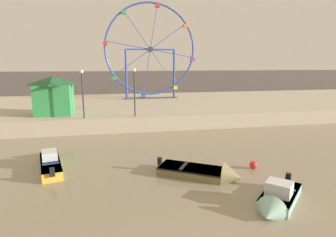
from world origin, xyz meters
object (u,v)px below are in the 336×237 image
Objects in this scene: promenade_lamp_far at (134,85)px; ferris_wheel_blue_frame at (150,51)px; motorboat_seafoam at (277,200)px; carnival_booth_green_kiosk at (54,95)px; mooring_buoy_orange at (253,165)px; promenade_lamp_near at (82,87)px; motorboat_olive_wood at (208,173)px; motorboat_mustard_yellow at (50,160)px.

ferris_wheel_blue_frame is at bearing 75.83° from promenade_lamp_far.
motorboat_seafoam is 1.01× the size of carnival_booth_green_kiosk.
promenade_lamp_far is at bearing 119.28° from mooring_buoy_orange.
promenade_lamp_far is at bearing 0.69° from promenade_lamp_near.
promenade_lamp_far is at bearing 136.44° from motorboat_olive_wood.
promenade_lamp_far is at bearing -50.12° from motorboat_mustard_yellow.
carnival_booth_green_kiosk is at bearing 158.17° from motorboat_olive_wood.
promenade_lamp_far reaches higher than promenade_lamp_near.
mooring_buoy_orange is at bearing -60.72° from promenade_lamp_far.
motorboat_olive_wood is (8.64, -3.54, -0.09)m from motorboat_mustard_yellow.
promenade_lamp_near is (-9.12, 14.80, 3.72)m from motorboat_seafoam.
motorboat_mustard_yellow is 1.24× the size of promenade_lamp_far.
ferris_wheel_blue_frame reaches higher than mooring_buoy_orange.
motorboat_mustard_yellow is 23.37m from ferris_wheel_blue_frame.
motorboat_mustard_yellow is 8.65m from promenade_lamp_near.
motorboat_mustard_yellow is 9.34m from motorboat_olive_wood.
ferris_wheel_blue_frame reaches higher than motorboat_mustard_yellow.
ferris_wheel_blue_frame is 2.97× the size of promenade_lamp_near.
motorboat_seafoam is 0.29× the size of ferris_wheel_blue_frame.
promenade_lamp_near is at bearing -23.73° from motorboat_mustard_yellow.
mooring_buoy_orange is (11.68, -2.82, -0.11)m from motorboat_mustard_yellow.
promenade_lamp_far is (4.37, 0.05, 0.06)m from promenade_lamp_near.
motorboat_mustard_yellow is 1.50× the size of carnival_booth_green_kiosk.
promenade_lamp_far is (-4.75, 14.85, 3.79)m from motorboat_seafoam.
motorboat_mustard_yellow is 1.27× the size of promenade_lamp_near.
carnival_booth_green_kiosk is (-11.91, 17.35, 2.86)m from motorboat_seafoam.
promenade_lamp_near reaches higher than motorboat_mustard_yellow.
mooring_buoy_orange is (1.18, 4.28, -0.08)m from motorboat_seafoam.
mooring_buoy_orange is at bearing -44.27° from carnival_booth_green_kiosk.
ferris_wheel_blue_frame reaches higher than carnival_booth_green_kiosk.
motorboat_seafoam is 0.67× the size of motorboat_mustard_yellow.
mooring_buoy_orange is at bearing -83.25° from ferris_wheel_blue_frame.
promenade_lamp_far is at bearing -104.17° from ferris_wheel_blue_frame.
motorboat_olive_wood is at bearing -125.86° from motorboat_mustard_yellow.
ferris_wheel_blue_frame is 15.15m from promenade_lamp_near.
ferris_wheel_blue_frame reaches higher than motorboat_seafoam.
carnival_booth_green_kiosk is 3.88m from promenade_lamp_near.
ferris_wheel_blue_frame is 2.89× the size of promenade_lamp_far.
ferris_wheel_blue_frame is 24.46m from mooring_buoy_orange.
carnival_booth_green_kiosk is at bearing 160.78° from promenade_lamp_far.
motorboat_mustard_yellow reaches higher than mooring_buoy_orange.
carnival_booth_green_kiosk reaches higher than motorboat_olive_wood.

